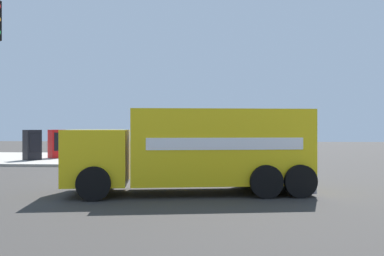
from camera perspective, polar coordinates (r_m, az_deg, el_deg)
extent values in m
plane|color=#33302D|center=(15.01, 4.21, -8.07)|extent=(100.00, 100.00, 0.00)
cube|color=#9E998E|center=(30.40, -20.52, -3.83)|extent=(10.65, 10.65, 0.14)
cube|color=yellow|center=(13.82, 3.73, -2.43)|extent=(3.28, 5.95, 2.34)
cube|color=yellow|center=(13.79, -12.61, -3.78)|extent=(2.68, 2.26, 1.70)
cube|color=black|center=(13.91, -16.11, -2.34)|extent=(2.00, 0.41, 0.88)
cube|color=#B2B2B7|center=(14.61, 14.43, -7.54)|extent=(2.31, 0.57, 0.21)
cube|color=white|center=(12.62, 4.58, -2.13)|extent=(0.79, 4.68, 0.36)
cube|color=white|center=(15.01, 3.02, -1.79)|extent=(0.79, 4.68, 0.36)
cylinder|color=black|center=(12.63, -13.12, -7.32)|extent=(0.44, 1.03, 1.00)
cylinder|color=black|center=(15.07, -11.81, -6.12)|extent=(0.44, 1.03, 1.00)
cylinder|color=black|center=(12.95, 9.97, -7.14)|extent=(0.44, 1.03, 1.00)
cylinder|color=black|center=(15.34, 7.54, -6.02)|extent=(0.44, 1.03, 1.00)
cylinder|color=black|center=(13.26, 14.39, -6.97)|extent=(0.44, 1.03, 1.00)
cylinder|color=black|center=(15.60, 11.33, -5.91)|extent=(0.44, 1.03, 1.00)
cube|color=red|center=(29.12, -17.78, -2.04)|extent=(1.17, 1.16, 1.85)
cube|color=black|center=(28.77, -17.47, -1.77)|extent=(0.51, 0.49, 1.18)
cube|color=black|center=(27.76, -20.74, -2.14)|extent=(1.17, 1.16, 1.85)
cube|color=black|center=(27.40, -20.41, -1.86)|extent=(0.53, 0.46, 1.18)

